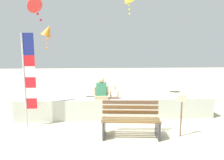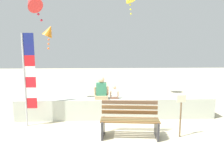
% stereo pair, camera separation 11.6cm
% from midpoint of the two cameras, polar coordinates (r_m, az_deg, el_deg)
% --- Properties ---
extents(ground_plane, '(40.00, 40.00, 0.00)m').
position_cam_midpoint_polar(ground_plane, '(5.44, 2.85, -15.44)').
color(ground_plane, '#C2B897').
extents(seawall_ledge, '(6.34, 0.48, 0.66)m').
position_cam_midpoint_polar(seawall_ledge, '(6.62, 1.68, -7.98)').
color(seawall_ledge, '#B8BDAF').
rests_on(seawall_ledge, ground).
extents(park_bench, '(1.53, 0.75, 0.88)m').
position_cam_midpoint_polar(park_bench, '(5.30, 5.65, -11.34)').
color(park_bench, brown).
rests_on(park_bench, ground).
extents(person_adult, '(0.47, 0.34, 0.72)m').
position_cam_midpoint_polar(person_adult, '(6.44, -2.52, -2.88)').
color(person_adult, tan).
rests_on(person_adult, seawall_ledge).
extents(person_child, '(0.28, 0.20, 0.43)m').
position_cam_midpoint_polar(person_child, '(6.48, 1.17, -3.83)').
color(person_child, brown).
rests_on(person_child, seawall_ledge).
extents(flag_banner, '(0.34, 0.05, 2.67)m').
position_cam_midpoint_polar(flag_banner, '(6.17, -22.17, 1.24)').
color(flag_banner, '#B7B7BC').
rests_on(flag_banner, ground).
extents(kite_orange, '(0.63, 0.69, 1.06)m').
position_cam_midpoint_polar(kite_orange, '(8.99, -17.03, 13.05)').
color(kite_orange, orange).
extents(kite_red, '(0.86, 0.85, 0.94)m').
position_cam_midpoint_polar(kite_red, '(7.33, -21.22, 19.90)').
color(kite_red, red).
extents(sign_post, '(0.24, 0.05, 1.09)m').
position_cam_midpoint_polar(sign_post, '(5.44, 19.44, -8.53)').
color(sign_post, brown).
rests_on(sign_post, ground).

